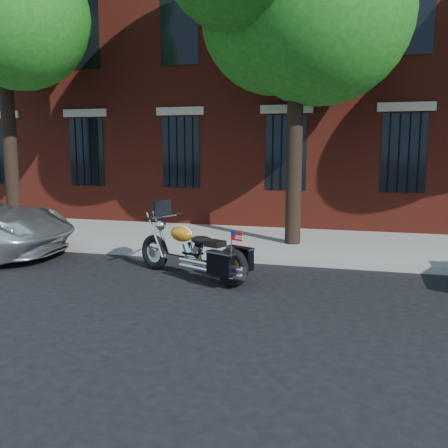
# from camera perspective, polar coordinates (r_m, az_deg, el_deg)

# --- Properties ---
(ground) EXTENTS (120.00, 120.00, 0.00)m
(ground) POSITION_cam_1_polar(r_m,az_deg,el_deg) (9.00, 2.19, -6.39)
(ground) COLOR black
(ground) RESTS_ON ground
(curb) EXTENTS (40.00, 0.16, 0.15)m
(curb) POSITION_cam_1_polar(r_m,az_deg,el_deg) (10.29, 3.93, -4.03)
(curb) COLOR gray
(curb) RESTS_ON ground
(sidewalk) EXTENTS (40.00, 3.60, 0.15)m
(sidewalk) POSITION_cam_1_polar(r_m,az_deg,el_deg) (12.10, 5.68, -2.11)
(sidewalk) COLOR gray
(sidewalk) RESTS_ON ground
(building) EXTENTS (26.00, 10.08, 12.00)m
(building) POSITION_cam_1_polar(r_m,az_deg,el_deg) (18.97, 9.61, 19.76)
(building) COLOR maroon
(building) RESTS_ON ground
(motorcycle) EXTENTS (2.42, 1.52, 1.37)m
(motorcycle) POSITION_cam_1_polar(r_m,az_deg,el_deg) (8.95, -3.22, -3.43)
(motorcycle) COLOR black
(motorcycle) RESTS_ON ground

